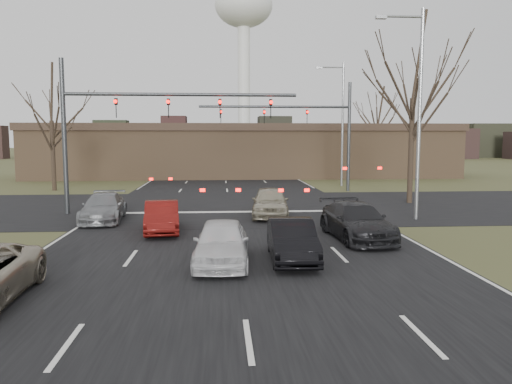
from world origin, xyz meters
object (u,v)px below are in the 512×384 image
(mast_arm_far, at_px, (311,123))
(streetlight_right_near, at_px, (416,104))
(car_charcoal_sedan, at_px, (357,221))
(car_black_hatch, at_px, (292,240))
(water_tower, at_px, (244,15))
(car_grey_ahead, at_px, (104,208))
(car_silver_ahead, at_px, (270,202))
(car_red_ahead, at_px, (162,217))
(car_white_sedan, at_px, (221,242))
(building, at_px, (244,150))
(mast_arm_near, at_px, (128,116))
(streetlight_right_far, at_px, (341,118))

(mast_arm_far, bearing_deg, streetlight_right_near, -78.53)
(car_charcoal_sedan, bearing_deg, mast_arm_far, 81.18)
(streetlight_right_near, bearing_deg, car_black_hatch, -132.87)
(water_tower, bearing_deg, mast_arm_far, -89.89)
(car_grey_ahead, bearing_deg, car_silver_ahead, 1.12)
(water_tower, distance_m, car_red_ahead, 117.97)
(car_white_sedan, bearing_deg, car_charcoal_sedan, 36.31)
(building, xyz_separation_m, mast_arm_near, (-7.23, -25.00, 2.41))
(car_black_hatch, bearing_deg, car_grey_ahead, 135.65)
(streetlight_right_near, height_order, car_red_ahead, streetlight_right_near)
(car_grey_ahead, bearing_deg, mast_arm_near, 65.63)
(streetlight_right_far, xyz_separation_m, car_silver_ahead, (-7.33, -15.61, -4.83))
(mast_arm_near, bearing_deg, water_tower, 84.01)
(mast_arm_far, relative_size, car_black_hatch, 2.74)
(car_charcoal_sedan, xyz_separation_m, car_grey_ahead, (-10.92, 5.03, -0.05))
(water_tower, relative_size, mast_arm_far, 4.00)
(streetlight_right_far, distance_m, car_silver_ahead, 17.91)
(building, relative_size, car_white_sedan, 10.17)
(car_red_ahead, bearing_deg, streetlight_right_far, 51.56)
(car_charcoal_sedan, distance_m, car_silver_ahead, 6.44)
(water_tower, bearing_deg, car_grey_ahead, -96.31)
(mast_arm_near, relative_size, mast_arm_far, 1.09)
(streetlight_right_far, relative_size, car_red_ahead, 2.52)
(building, height_order, mast_arm_near, mast_arm_near)
(streetlight_right_far, distance_m, car_black_hatch, 26.17)
(building, height_order, car_black_hatch, building)
(building, height_order, streetlight_right_near, streetlight_right_near)
(streetlight_right_far, bearing_deg, car_white_sedan, -111.49)
(building, xyz_separation_m, streetlight_right_far, (7.32, -11.00, 2.92))
(car_black_hatch, bearing_deg, car_silver_ahead, 90.55)
(car_red_ahead, bearing_deg, water_tower, 79.46)
(car_charcoal_sedan, distance_m, car_grey_ahead, 12.03)
(car_red_ahead, relative_size, car_silver_ahead, 0.90)
(car_charcoal_sedan, bearing_deg, car_white_sedan, -150.64)
(building, distance_m, mast_arm_far, 15.75)
(car_charcoal_sedan, relative_size, car_red_ahead, 1.23)
(mast_arm_far, xyz_separation_m, streetlight_right_far, (3.14, 4.00, 0.57))
(streetlight_right_far, bearing_deg, water_tower, 92.05)
(water_tower, relative_size, car_charcoal_sedan, 9.11)
(car_black_hatch, height_order, car_red_ahead, car_black_hatch)
(mast_arm_near, relative_size, car_grey_ahead, 2.67)
(streetlight_right_far, relative_size, car_charcoal_sedan, 2.05)
(car_white_sedan, bearing_deg, building, 88.61)
(mast_arm_near, bearing_deg, car_white_sedan, -66.63)
(streetlight_right_far, bearing_deg, car_red_ahead, -122.48)
(car_charcoal_sedan, distance_m, car_red_ahead, 8.09)
(mast_arm_far, bearing_deg, car_grey_ahead, -134.82)
(water_tower, xyz_separation_m, car_grey_ahead, (-12.10, -109.36, -34.81))
(mast_arm_near, relative_size, car_red_ahead, 3.06)
(streetlight_right_near, distance_m, car_white_sedan, 13.18)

